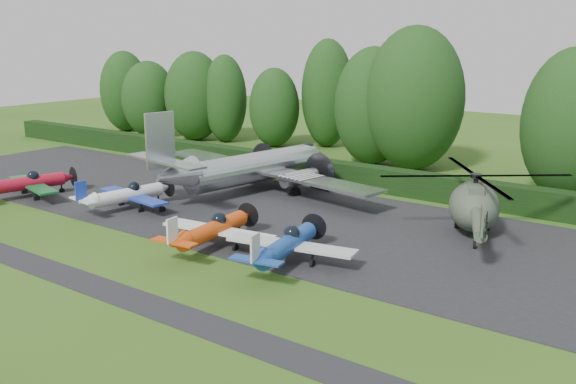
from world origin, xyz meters
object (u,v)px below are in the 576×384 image
Objects in this scene: light_plane_blue at (287,244)px; light_plane_red at (25,183)px; light_plane_white at (127,195)px; light_plane_orange at (213,229)px; transport_plane at (252,167)px; helicopter at (474,202)px.

light_plane_red is at bearing -169.21° from light_plane_blue.
light_plane_blue is (25.59, -0.05, -0.00)m from light_plane_red.
light_plane_blue is at bearing -17.27° from light_plane_white.
light_plane_white is at bearing 0.44° from light_plane_red.
light_plane_red reaches higher than light_plane_orange.
light_plane_blue reaches higher than light_plane_orange.
transport_plane reaches higher than light_plane_blue.
light_plane_blue is 13.42m from helicopter.
transport_plane is 18.63m from helicopter.
helicopter is at bearing 73.17° from light_plane_blue.
light_plane_red is 1.05× the size of light_plane_white.
light_plane_white is 0.53× the size of helicopter.
light_plane_orange is (7.11, -12.39, -0.90)m from transport_plane.
light_plane_red is at bearing -174.85° from light_plane_orange.
light_plane_orange is 5.30m from light_plane_blue.
light_plane_orange is at bearing -22.72° from light_plane_white.
helicopter is (22.60, 9.41, 0.96)m from light_plane_white.
transport_plane is 14.31m from light_plane_orange.
light_plane_blue is (5.29, 0.31, 0.02)m from light_plane_orange.
transport_plane is 2.97× the size of light_plane_orange.
light_plane_orange is (11.08, -2.75, 0.04)m from light_plane_white.
helicopter is at bearing 6.24° from light_plane_red.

